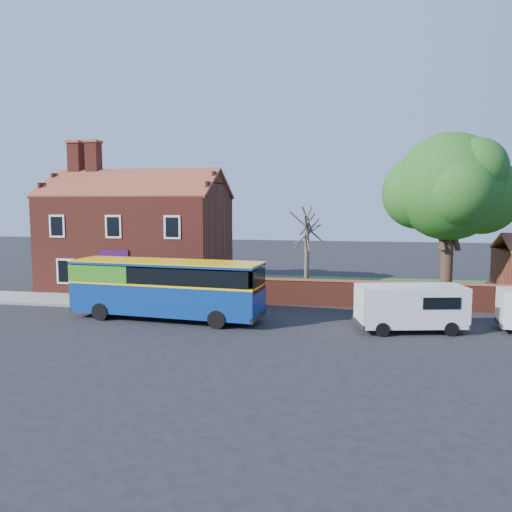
# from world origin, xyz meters

# --- Properties ---
(ground) EXTENTS (120.00, 120.00, 0.00)m
(ground) POSITION_xyz_m (0.00, 0.00, 0.00)
(ground) COLOR black
(ground) RESTS_ON ground
(pavement) EXTENTS (18.00, 3.50, 0.12)m
(pavement) POSITION_xyz_m (-7.00, 5.75, 0.06)
(pavement) COLOR gray
(pavement) RESTS_ON ground
(kerb) EXTENTS (18.00, 0.15, 0.14)m
(kerb) POSITION_xyz_m (-7.00, 4.00, 0.07)
(kerb) COLOR slate
(kerb) RESTS_ON ground
(grass_strip) EXTENTS (26.00, 12.00, 0.04)m
(grass_strip) POSITION_xyz_m (13.00, 13.00, 0.02)
(grass_strip) COLOR #426B28
(grass_strip) RESTS_ON ground
(shop_building) EXTENTS (12.30, 8.13, 10.50)m
(shop_building) POSITION_xyz_m (-7.02, 11.50, 3.41)
(shop_building) COLOR maroon
(shop_building) RESTS_ON ground
(boundary_wall) EXTENTS (22.00, 0.38, 1.60)m
(boundary_wall) POSITION_xyz_m (13.00, 7.00, 0.81)
(boundary_wall) COLOR maroon
(boundary_wall) RESTS_ON ground
(bus) EXTENTS (10.37, 3.53, 3.10)m
(bus) POSITION_xyz_m (-1.71, 2.12, 1.76)
(bus) COLOR navy
(bus) RESTS_ON ground
(van_near) EXTENTS (5.31, 3.02, 2.20)m
(van_near) POSITION_xyz_m (10.95, 1.86, 1.23)
(van_near) COLOR silver
(van_near) RESTS_ON ground
(large_tree) EXTENTS (8.69, 6.88, 10.60)m
(large_tree) POSITION_xyz_m (14.36, 11.69, 6.94)
(large_tree) COLOR black
(large_tree) RESTS_ON ground
(bare_tree) EXTENTS (2.11, 2.51, 5.63)m
(bare_tree) POSITION_xyz_m (5.38, 8.86, 2.89)
(bare_tree) COLOR #4C4238
(bare_tree) RESTS_ON ground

